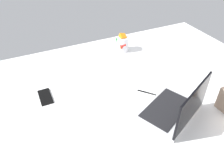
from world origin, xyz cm
name	(u,v)px	position (x,y,z in cm)	size (l,w,h in cm)	color
bed_mattress	(142,99)	(0.00, 0.00, 9.00)	(180.00, 140.00, 18.00)	white
laptop	(175,109)	(-2.88, 26.34, 22.41)	(39.60, 34.70, 23.00)	#B7BABC
snack_cup	(123,44)	(-9.44, -46.31, 23.88)	(9.55, 9.34, 14.12)	silver
cell_phone	(45,97)	(55.89, -16.40, 18.40)	(6.80, 14.00, 0.80)	black
charger_cable	(151,94)	(-1.39, 7.09, 18.30)	(17.00, 0.60, 0.60)	black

